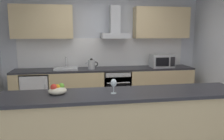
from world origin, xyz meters
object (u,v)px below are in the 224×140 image
oven (116,87)px  refrigerator (37,92)px  sink (66,68)px  range_hood (115,28)px  fruit_bowl (57,90)px  microwave (162,61)px  kettle (91,64)px  wine_glass (114,83)px

oven → refrigerator: (-1.73, -0.00, -0.03)m
sink → range_hood: (1.10, 0.12, 0.86)m
refrigerator → fruit_bowl: size_ratio=3.86×
microwave → kettle: 1.61m
kettle → range_hood: 0.97m
microwave → fruit_bowl: size_ratio=2.27×
oven → microwave: microwave is taller
refrigerator → wine_glass: 2.69m
refrigerator → microwave: bearing=-0.5°
oven → sink: 1.19m
refrigerator → fruit_bowl: 2.32m
range_hood → wine_glass: bearing=-100.5°
fruit_bowl → refrigerator: bearing=105.8°
sink → range_hood: bearing=6.2°
oven → microwave: (1.06, -0.03, 0.59)m
kettle → refrigerator: bearing=178.5°
oven → kettle: (-0.55, -0.03, 0.55)m
range_hood → wine_glass: range_hood is taller
oven → kettle: size_ratio=2.77×
sink → range_hood: range_hood is taller
range_hood → microwave: bearing=-8.4°
kettle → sink: bearing=175.3°
refrigerator → sink: sink is taller
kettle → fruit_bowl: size_ratio=1.31×
sink → kettle: (0.55, -0.04, 0.08)m
range_hood → fruit_bowl: bearing=-115.9°
wine_glass → fruit_bowl: size_ratio=0.81×
refrigerator → sink: 0.81m
microwave → range_hood: (-1.06, 0.16, 0.74)m
sink → kettle: bearing=-4.7°
wine_glass → oven: bearing=78.9°
fruit_bowl → microwave: bearing=44.5°
refrigerator → microwave: microwave is taller
oven → wine_glass: 2.40m
fruit_bowl → sink: bearing=89.6°
refrigerator → fruit_bowl: bearing=-74.2°
oven → sink: sink is taller
refrigerator → range_hood: range_hood is taller
microwave → range_hood: bearing=171.6°
refrigerator → oven: bearing=0.1°
microwave → wine_glass: microwave is taller
refrigerator → kettle: (1.18, -0.03, 0.58)m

